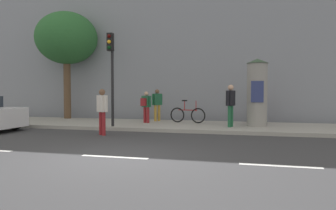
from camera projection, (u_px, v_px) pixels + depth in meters
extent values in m
plane|color=#38383A|center=(115.00, 157.00, 8.32)|extent=(80.00, 80.00, 0.00)
cube|color=#9E9B93|center=(176.00, 126.00, 15.09)|extent=(36.00, 4.00, 0.15)
cube|color=silver|center=(115.00, 157.00, 8.32)|extent=(1.80, 0.16, 0.01)
cube|color=silver|center=(280.00, 166.00, 7.33)|extent=(1.80, 0.16, 0.01)
cube|color=gray|center=(195.00, 31.00, 19.70)|extent=(36.00, 5.00, 10.52)
cylinder|color=black|center=(112.00, 89.00, 14.02)|extent=(0.12, 0.12, 3.20)
cube|color=black|center=(110.00, 42.00, 13.76)|extent=(0.24, 0.24, 0.75)
sphere|color=#390605|center=(109.00, 36.00, 13.62)|extent=(0.16, 0.16, 0.16)
sphere|color=#F2A519|center=(109.00, 42.00, 13.63)|extent=(0.16, 0.16, 0.16)
sphere|color=#07330F|center=(109.00, 48.00, 13.64)|extent=(0.16, 0.16, 0.16)
cylinder|color=gray|center=(257.00, 95.00, 14.14)|extent=(0.86, 0.86, 2.72)
cone|color=#334C33|center=(257.00, 61.00, 14.08)|extent=(0.94, 0.94, 0.20)
cube|color=navy|center=(257.00, 92.00, 13.71)|extent=(0.51, 0.02, 0.90)
cylinder|color=brown|center=(67.00, 91.00, 18.07)|extent=(0.39, 0.39, 3.00)
ellipsoid|color=#28602D|center=(67.00, 38.00, 17.94)|extent=(3.35, 3.35, 2.84)
cylinder|color=maroon|center=(104.00, 124.00, 12.32)|extent=(0.14, 0.14, 0.88)
cylinder|color=maroon|center=(101.00, 123.00, 12.50)|extent=(0.14, 0.14, 0.88)
cube|color=silver|center=(102.00, 104.00, 12.38)|extent=(0.50, 0.46, 0.63)
cylinder|color=silver|center=(106.00, 104.00, 12.17)|extent=(0.09, 0.09, 0.60)
cylinder|color=silver|center=(99.00, 103.00, 12.59)|extent=(0.09, 0.09, 0.60)
sphere|color=brown|center=(102.00, 92.00, 12.36)|extent=(0.24, 0.24, 0.24)
cylinder|color=#B78C33|center=(155.00, 113.00, 16.48)|extent=(0.14, 0.14, 0.81)
cylinder|color=#B78C33|center=(159.00, 113.00, 16.61)|extent=(0.14, 0.14, 0.81)
cube|color=#1E5938|center=(157.00, 99.00, 16.52)|extent=(0.47, 0.49, 0.57)
cylinder|color=#1E5938|center=(153.00, 99.00, 16.36)|extent=(0.09, 0.09, 0.55)
cylinder|color=#1E5938|center=(161.00, 99.00, 16.68)|extent=(0.09, 0.09, 0.55)
sphere|color=brown|center=(157.00, 91.00, 16.50)|extent=(0.22, 0.22, 0.22)
cylinder|color=maroon|center=(258.00, 115.00, 15.45)|extent=(0.14, 0.14, 0.75)
cylinder|color=maroon|center=(255.00, 115.00, 15.69)|extent=(0.14, 0.14, 0.75)
cube|color=#724C84|center=(257.00, 102.00, 15.54)|extent=(0.46, 0.55, 0.53)
cylinder|color=#724C84|center=(260.00, 102.00, 15.26)|extent=(0.09, 0.09, 0.51)
cylinder|color=#724C84|center=(253.00, 101.00, 15.82)|extent=(0.09, 0.09, 0.51)
sphere|color=#8C664C|center=(257.00, 94.00, 15.52)|extent=(0.20, 0.20, 0.20)
cylinder|color=maroon|center=(148.00, 115.00, 15.55)|extent=(0.14, 0.14, 0.76)
cylinder|color=maroon|center=(145.00, 115.00, 15.69)|extent=(0.14, 0.14, 0.76)
cube|color=#1E5938|center=(146.00, 101.00, 15.60)|extent=(0.48, 0.41, 0.54)
cylinder|color=#1E5938|center=(150.00, 102.00, 15.42)|extent=(0.09, 0.09, 0.51)
cylinder|color=#1E5938|center=(143.00, 101.00, 15.77)|extent=(0.09, 0.09, 0.51)
sphere|color=tan|center=(146.00, 94.00, 15.58)|extent=(0.20, 0.20, 0.20)
cube|color=maroon|center=(144.00, 102.00, 15.46)|extent=(0.32, 0.27, 0.36)
cylinder|color=#1E5938|center=(229.00, 116.00, 13.74)|extent=(0.14, 0.14, 0.90)
cylinder|color=#1E5938|center=(232.00, 116.00, 13.93)|extent=(0.14, 0.14, 0.90)
cube|color=black|center=(231.00, 98.00, 13.80)|extent=(0.38, 0.50, 0.64)
cylinder|color=black|center=(228.00, 98.00, 13.58)|extent=(0.09, 0.09, 0.61)
cylinder|color=black|center=(233.00, 98.00, 14.02)|extent=(0.09, 0.09, 0.61)
sphere|color=tan|center=(231.00, 88.00, 13.78)|extent=(0.24, 0.24, 0.24)
torus|color=black|center=(177.00, 115.00, 15.84)|extent=(0.72, 0.17, 0.72)
torus|color=black|center=(198.00, 116.00, 15.43)|extent=(0.72, 0.17, 0.72)
cylinder|color=maroon|center=(188.00, 110.00, 15.63)|extent=(0.94, 0.18, 0.04)
cylinder|color=maroon|center=(185.00, 106.00, 15.68)|extent=(0.04, 0.04, 0.45)
cylinder|color=maroon|center=(196.00, 106.00, 15.45)|extent=(0.04, 0.04, 0.50)
cube|color=black|center=(185.00, 101.00, 15.67)|extent=(0.25, 0.14, 0.06)
cylinder|color=black|center=(15.00, 122.00, 14.18)|extent=(0.64, 0.22, 0.64)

